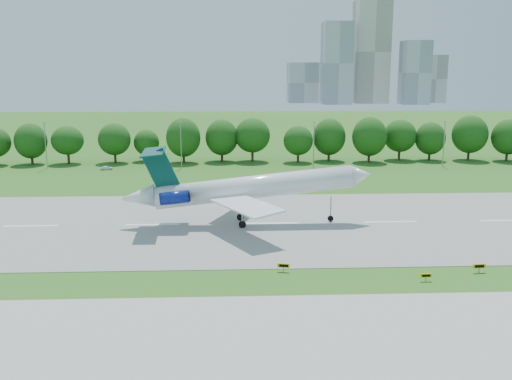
% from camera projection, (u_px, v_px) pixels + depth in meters
% --- Properties ---
extents(ground, '(600.00, 600.00, 0.00)m').
position_uv_depth(ground, '(287.00, 276.00, 71.13)').
color(ground, '#225817').
rests_on(ground, ground).
extents(runway, '(400.00, 45.00, 0.08)m').
position_uv_depth(runway, '(273.00, 223.00, 95.57)').
color(runway, gray).
rests_on(runway, ground).
extents(taxiway, '(400.00, 23.00, 0.08)m').
position_uv_depth(taxiway, '(306.00, 343.00, 53.51)').
color(taxiway, '#ADADA8').
rests_on(taxiway, ground).
extents(tree_line, '(288.40, 8.40, 10.40)m').
position_uv_depth(tree_line, '(256.00, 140.00, 159.84)').
color(tree_line, '#382314').
rests_on(tree_line, ground).
extents(light_poles, '(175.90, 0.25, 12.19)m').
position_uv_depth(light_poles, '(248.00, 144.00, 149.92)').
color(light_poles, gray).
rests_on(light_poles, ground).
extents(skyline, '(127.00, 52.00, 80.00)m').
position_uv_depth(skyline, '(366.00, 64.00, 451.20)').
color(skyline, '#B2B2B7').
rests_on(skyline, ground).
extents(airliner, '(41.65, 30.18, 13.07)m').
position_uv_depth(airliner, '(242.00, 187.00, 93.97)').
color(airliner, white).
rests_on(airliner, ground).
extents(taxi_sign_left, '(1.58, 0.51, 1.11)m').
position_uv_depth(taxi_sign_left, '(283.00, 266.00, 72.48)').
color(taxi_sign_left, gray).
rests_on(taxi_sign_left, ground).
extents(taxi_sign_centre, '(1.42, 0.27, 0.99)m').
position_uv_depth(taxi_sign_centre, '(426.00, 276.00, 69.22)').
color(taxi_sign_centre, gray).
rests_on(taxi_sign_centre, ground).
extents(taxi_sign_right, '(1.65, 0.32, 1.15)m').
position_uv_depth(taxi_sign_right, '(479.00, 266.00, 72.18)').
color(taxi_sign_right, gray).
rests_on(taxi_sign_right, ground).
extents(service_vehicle_a, '(3.90, 2.71, 1.22)m').
position_uv_depth(service_vehicle_a, '(166.00, 169.00, 145.92)').
color(service_vehicle_a, silver).
rests_on(service_vehicle_a, ground).
extents(service_vehicle_b, '(3.32, 1.85, 1.07)m').
position_uv_depth(service_vehicle_b, '(106.00, 168.00, 147.71)').
color(service_vehicle_b, white).
rests_on(service_vehicle_b, ground).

